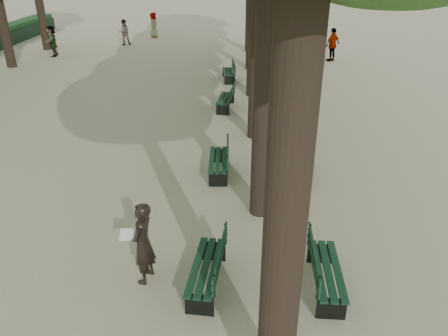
{
  "coord_description": "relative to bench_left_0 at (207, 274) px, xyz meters",
  "views": [
    {
      "loc": [
        0.94,
        -6.3,
        5.78
      ],
      "look_at": [
        0.6,
        3.0,
        1.2
      ],
      "focal_mm": 35.0,
      "sensor_mm": 36.0,
      "label": 1
    }
  ],
  "objects": [
    {
      "name": "bench_left_1",
      "position": [
        0.0,
        4.78,
        0.0
      ],
      "size": [
        0.62,
        1.82,
        0.92
      ],
      "color": "black",
      "rests_on": "ground"
    },
    {
      "name": "pedestrian_d",
      "position": [
        -6.03,
        27.68,
        0.64
      ],
      "size": [
        0.54,
        0.94,
        1.82
      ],
      "primitive_type": "imported",
      "rotation": [
        0.0,
        0.0,
        1.78
      ],
      "color": "#262628",
      "rests_on": "ground"
    },
    {
      "name": "bench_left_2",
      "position": [
        -0.0,
        10.72,
        0.0
      ],
      "size": [
        0.77,
        1.85,
        0.92
      ],
      "color": "black",
      "rests_on": "ground"
    },
    {
      "name": "bench_right_2",
      "position": [
        2.27,
        10.04,
        0.0
      ],
      "size": [
        0.68,
        1.83,
        0.92
      ],
      "color": "black",
      "rests_on": "ground"
    },
    {
      "name": "pedestrian_a",
      "position": [
        -7.55,
        24.56,
        0.59
      ],
      "size": [
        0.9,
        0.6,
        1.71
      ],
      "primitive_type": "imported",
      "rotation": [
        0.0,
        0.0,
        3.47
      ],
      "color": "#262628",
      "rests_on": "ground"
    },
    {
      "name": "ground",
      "position": [
        -0.37,
        -0.28,
        -0.27
      ],
      "size": [
        120.0,
        120.0,
        0.0
      ],
      "primitive_type": "plane",
      "color": "tan",
      "rests_on": "ground"
    },
    {
      "name": "bench_right_1",
      "position": [
        2.27,
        4.72,
        0.0
      ],
      "size": [
        0.77,
        1.85,
        0.92
      ],
      "color": "black",
      "rests_on": "ground"
    },
    {
      "name": "pedestrian_b",
      "position": [
        2.63,
        25.95,
        0.55
      ],
      "size": [
        1.08,
        0.41,
        1.64
      ],
      "primitive_type": "imported",
      "rotation": [
        0.0,
        0.0,
        3.06
      ],
      "color": "#262628",
      "rests_on": "ground"
    },
    {
      "name": "bench_left_0",
      "position": [
        0.0,
        0.0,
        0.0
      ],
      "size": [
        0.74,
        1.85,
        0.92
      ],
      "color": "black",
      "rests_on": "ground"
    },
    {
      "name": "bench_right_0",
      "position": [
        2.27,
        -0.0,
        0.0
      ],
      "size": [
        0.63,
        1.82,
        0.92
      ],
      "color": "black",
      "rests_on": "ground"
    },
    {
      "name": "man_with_map",
      "position": [
        -1.21,
        0.14,
        0.58
      ],
      "size": [
        0.68,
        0.74,
        1.71
      ],
      "color": "black",
      "rests_on": "ground"
    },
    {
      "name": "bench_left_3",
      "position": [
        0.0,
        15.22,
        0.0
      ],
      "size": [
        0.74,
        1.85,
        0.92
      ],
      "color": "black",
      "rests_on": "ground"
    },
    {
      "name": "pedestrian_c",
      "position": [
        6.01,
        19.91,
        0.69
      ],
      "size": [
        1.1,
        1.02,
        1.91
      ],
      "primitive_type": "imported",
      "rotation": [
        0.0,
        0.0,
        3.85
      ],
      "color": "#262628",
      "rests_on": "ground"
    },
    {
      "name": "bench_right_3",
      "position": [
        2.27,
        14.88,
        0.0
      ],
      "size": [
        0.66,
        1.83,
        0.92
      ],
      "color": "black",
      "rests_on": "ground"
    },
    {
      "name": "pedestrian_e",
      "position": [
        -11.06,
        20.66,
        0.64
      ],
      "size": [
        0.62,
        1.74,
        1.83
      ],
      "primitive_type": "imported",
      "rotation": [
        0.0,
        0.0,
        4.86
      ],
      "color": "#262628",
      "rests_on": "ground"
    }
  ]
}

